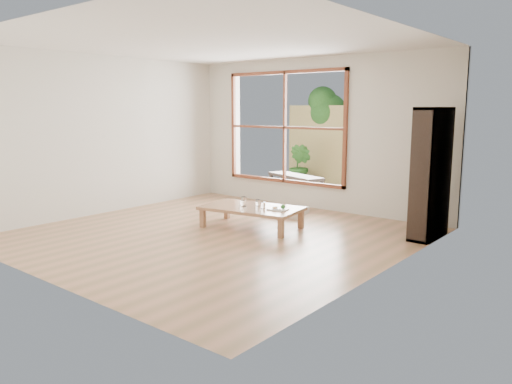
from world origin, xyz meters
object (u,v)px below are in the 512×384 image
(low_table, at_px, (252,209))
(garden_bench, at_px, (295,178))
(bookshelf, at_px, (431,174))
(food_tray, at_px, (279,209))

(low_table, bearing_deg, garden_bench, 100.82)
(bookshelf, bearing_deg, low_table, -154.05)
(bookshelf, relative_size, garden_bench, 1.27)
(garden_bench, bearing_deg, low_table, -50.86)
(food_tray, xyz_separation_m, garden_bench, (-1.40, 2.43, 0.05))
(low_table, height_order, food_tray, food_tray)
(low_table, distance_m, food_tray, 0.46)
(bookshelf, distance_m, garden_bench, 3.51)
(food_tray, bearing_deg, bookshelf, 19.94)
(bookshelf, xyz_separation_m, food_tray, (-1.78, -1.02, -0.55))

